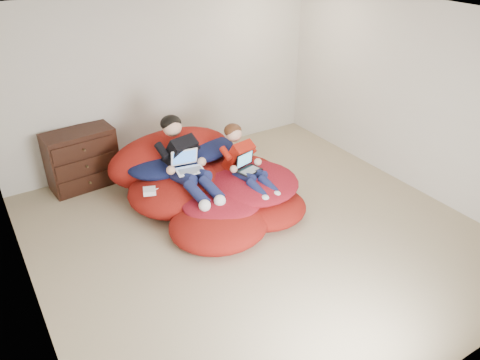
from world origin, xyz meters
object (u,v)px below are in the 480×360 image
object	(u,v)px
beanbag_pile	(207,184)
laptop_white	(187,164)
older_boy	(184,156)
laptop_black	(247,165)
dresser	(82,159)
younger_boy	(244,159)

from	to	relation	value
beanbag_pile	laptop_white	distance (m)	0.47
older_boy	laptop_white	distance (m)	0.12
laptop_white	laptop_black	world-z (taller)	laptop_white
dresser	older_boy	distance (m)	1.60
beanbag_pile	laptop_black	distance (m)	0.61
older_boy	laptop_white	size ratio (longest dim) A/B	3.37
older_boy	laptop_black	bearing A→B (deg)	-28.78
beanbag_pile	laptop_white	world-z (taller)	laptop_white
beanbag_pile	younger_boy	size ratio (longest dim) A/B	2.24
younger_boy	older_boy	bearing A→B (deg)	156.54
dresser	laptop_white	world-z (taller)	dresser
older_boy	laptop_white	xyz separation A→B (m)	(0.00, -0.10, -0.07)
beanbag_pile	older_boy	world-z (taller)	older_boy
beanbag_pile	younger_boy	xyz separation A→B (m)	(0.43, -0.24, 0.36)
younger_boy	laptop_black	bearing A→B (deg)	-90.00
dresser	laptop_white	distance (m)	1.67
dresser	younger_boy	world-z (taller)	younger_boy
younger_boy	laptop_black	xyz separation A→B (m)	(0.00, -0.08, -0.06)
beanbag_pile	laptop_black	bearing A→B (deg)	-36.45
beanbag_pile	younger_boy	bearing A→B (deg)	-28.80
laptop_white	dresser	bearing A→B (deg)	127.00
dresser	laptop_white	bearing A→B (deg)	-53.00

